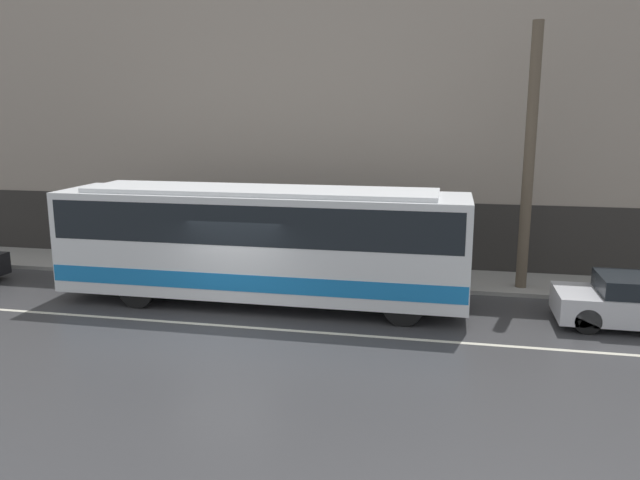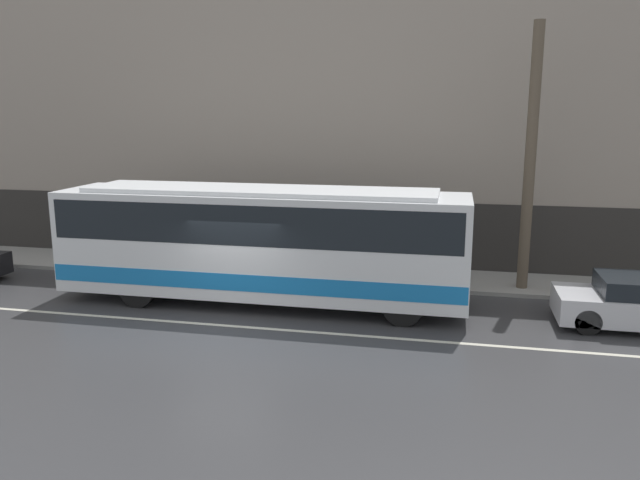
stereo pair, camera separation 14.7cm
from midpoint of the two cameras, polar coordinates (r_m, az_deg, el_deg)
ground_plane at (r=15.92m, az=-8.89°, el=-7.77°), size 60.00×60.00×0.00m
sidewalk at (r=20.70m, az=-3.82°, el=-2.87°), size 60.00×2.54×0.12m
building_facade at (r=21.40m, az=-2.97°, el=9.64°), size 60.00×0.35×9.32m
lane_stripe at (r=15.92m, az=-8.89°, el=-7.76°), size 54.00×0.14×0.01m
transit_bus at (r=17.18m, az=-5.67°, el=0.07°), size 11.23×2.48×3.23m
utility_pole_near at (r=18.93m, az=18.37°, el=7.04°), size 0.32×0.32×7.60m
pedestrian_waiting at (r=20.44m, az=-5.94°, el=-0.56°), size 0.36×0.36×1.74m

